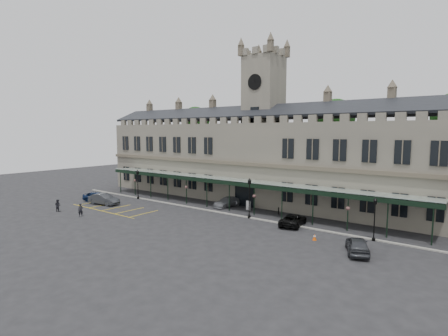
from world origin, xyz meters
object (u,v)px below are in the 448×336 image
Objects in this scene: clock_tower at (263,116)px; car_left_b at (104,199)px; car_left_a at (97,197)px; person_b at (58,205)px; station_building at (263,160)px; lamp_post_left at (138,182)px; car_van at (293,220)px; person_a at (81,210)px; car_right_a at (357,245)px; sign_board at (248,205)px; car_taxi at (227,202)px; lamp_post_right at (375,215)px; traffic_cone at (314,237)px; lamp_post_mid at (249,195)px.

clock_tower is 5.05× the size of car_left_b.
car_left_a is 7.39m from person_b.
station_building reaches higher than lamp_post_left.
person_a is at bearing 18.81° from car_van.
car_van is (30.54, 5.66, -0.09)m from car_left_a.
person_b is (-28.61, -12.79, 0.16)m from car_van.
car_left_b reaches higher than car_right_a.
clock_tower is at bearing 90.00° from station_building.
sign_board is 0.29× the size of car_left_a.
clock_tower reaches higher than car_left_b.
car_taxi is at bearing -45.40° from car_right_a.
lamp_post_right reaches higher than car_right_a.
lamp_post_right reaches higher than car_van.
lamp_post_left is at bearing -14.12° from car_left_b.
traffic_cone is at bearing -19.14° from sign_board.
station_building is 45.90× the size of sign_board.
car_left_b reaches higher than car_taxi.
lamp_post_mid is 3.88× the size of sign_board.
car_taxi is at bearing -66.28° from car_left_b.
station_building is 24.66m from car_left_b.
person_b is (1.94, -7.13, 0.07)m from car_left_a.
traffic_cone is 34.75m from car_left_a.
person_a reaches higher than car_taxi.
car_right_a is 2.61× the size of person_a.
lamp_post_left is at bearing -157.35° from sign_board.
sign_board is 0.79× the size of person_b.
lamp_post_left reaches higher than car_right_a.
lamp_post_left is at bearing 173.97° from traffic_cone.
car_van is 26.61m from person_a.
lamp_post_left is 1.09× the size of lamp_post_right.
car_left_a is at bearing 68.43° from car_left_b.
car_left_a reaches higher than traffic_cone.
station_building reaches higher than person_b.
car_left_a is 31.06m from car_van.
station_building is 26.92m from person_a.
person_b is at bearing -126.60° from car_taxi.
car_left_a is at bearing -167.45° from lamp_post_mid.
lamp_post_mid is at bearing -67.27° from station_building.
clock_tower is at bearing -61.89° from car_right_a.
traffic_cone is at bearing -101.97° from car_left_a.
lamp_post_left reaches higher than car_taxi.
traffic_cone is 0.13× the size of car_left_b.
traffic_cone is (-4.76, -3.36, -2.28)m from lamp_post_right.
lamp_post_mid is 3.05× the size of person_b.
lamp_post_right is 34.66m from person_a.
person_a is at bearing -159.45° from lamp_post_right.
car_taxi is at bearing 148.51° from lamp_post_mid.
car_left_a is 0.94× the size of car_taxi.
person_a is at bearing -122.43° from sign_board.
lamp_post_mid is (4.39, -10.57, -10.10)m from clock_tower.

